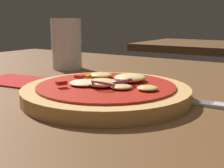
% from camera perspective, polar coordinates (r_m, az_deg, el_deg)
% --- Properties ---
extents(dining_table, '(1.31, 0.98, 0.04)m').
position_cam_1_polar(dining_table, '(0.47, -4.34, -4.40)').
color(dining_table, brown).
rests_on(dining_table, ground).
extents(pizza, '(0.25, 0.25, 0.04)m').
position_cam_1_polar(pizza, '(0.44, -1.34, -1.48)').
color(pizza, tan).
rests_on(pizza, dining_table).
extents(beer_glass, '(0.07, 0.07, 0.12)m').
position_cam_1_polar(beer_glass, '(0.72, -8.65, 7.21)').
color(beer_glass, silver).
rests_on(beer_glass, dining_table).
extents(napkin, '(0.13, 0.11, 0.00)m').
position_cam_1_polar(napkin, '(0.60, -17.94, 0.62)').
color(napkin, '#B21E1E').
rests_on(napkin, dining_table).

